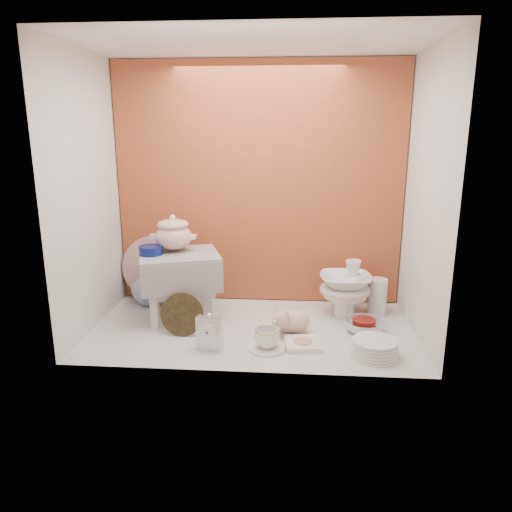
{
  "coord_description": "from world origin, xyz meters",
  "views": [
    {
      "loc": [
        0.22,
        -2.51,
        1.09
      ],
      "look_at": [
        0.02,
        0.02,
        0.42
      ],
      "focal_mm": 33.77,
      "sensor_mm": 36.0,
      "label": 1
    }
  ],
  "objects": [
    {
      "name": "mantel_clock",
      "position": [
        -0.19,
        -0.28,
        0.1
      ],
      "size": [
        0.14,
        0.08,
        0.2
      ],
      "primitive_type": "cube",
      "rotation": [
        0.0,
        0.0,
        -0.23
      ],
      "color": "silver",
      "rests_on": "ground"
    },
    {
      "name": "gold_rim_teacup",
      "position": [
        0.1,
        -0.26,
        0.06
      ],
      "size": [
        0.15,
        0.15,
        0.1
      ],
      "primitive_type": "imported",
      "rotation": [
        0.0,
        0.0,
        0.22
      ],
      "color": "white",
      "rests_on": "teacup_saucer"
    },
    {
      "name": "soup_tureen",
      "position": [
        -0.48,
        0.2,
        0.5
      ],
      "size": [
        0.26,
        0.26,
        0.22
      ],
      "primitive_type": null,
      "rotation": [
        0.0,
        0.0,
        -0.01
      ],
      "color": "white",
      "rests_on": "step_stool"
    },
    {
      "name": "lacquer_tray",
      "position": [
        -0.37,
        -0.11,
        0.12
      ],
      "size": [
        0.24,
        0.06,
        0.24
      ],
      "primitive_type": null,
      "rotation": [
        0.0,
        0.0,
        -0.02
      ],
      "color": "black",
      "rests_on": "ground"
    },
    {
      "name": "crystal_bowl",
      "position": [
        0.62,
        0.0,
        0.03
      ],
      "size": [
        0.29,
        0.29,
        0.07
      ],
      "primitive_type": "imported",
      "rotation": [
        0.0,
        0.0,
        -0.38
      ],
      "color": "silver",
      "rests_on": "ground"
    },
    {
      "name": "dinner_plate_stack",
      "position": [
        0.63,
        -0.29,
        0.04
      ],
      "size": [
        0.27,
        0.27,
        0.09
      ],
      "primitive_type": "cylinder",
      "rotation": [
        0.0,
        0.0,
        -0.13
      ],
      "color": "white",
      "rests_on": "ground"
    },
    {
      "name": "cobalt_bowl",
      "position": [
        -0.59,
        0.1,
        0.42
      ],
      "size": [
        0.14,
        0.14,
        0.05
      ],
      "primitive_type": "cylinder",
      "rotation": [
        0.0,
        0.0,
        0.06
      ],
      "color": "#0B1555",
      "rests_on": "step_stool"
    },
    {
      "name": "teacup_saucer",
      "position": [
        0.1,
        -0.26,
        0.01
      ],
      "size": [
        0.24,
        0.24,
        0.01
      ],
      "primitive_type": "cylinder",
      "rotation": [
        0.0,
        0.0,
        -0.31
      ],
      "color": "white",
      "rests_on": "ground"
    },
    {
      "name": "plush_pig",
      "position": [
        0.23,
        -0.04,
        0.07
      ],
      "size": [
        0.28,
        0.24,
        0.14
      ],
      "primitive_type": "ellipsoid",
      "rotation": [
        0.0,
        0.0,
        0.37
      ],
      "color": "#D8AE98",
      "rests_on": "ground"
    },
    {
      "name": "floral_platter",
      "position": [
        -0.68,
        0.45,
        0.21
      ],
      "size": [
        0.43,
        0.08,
        0.43
      ],
      "primitive_type": null,
      "rotation": [
        0.0,
        0.0,
        0.06
      ],
      "color": "beige",
      "rests_on": "ground"
    },
    {
      "name": "step_stool",
      "position": [
        -0.44,
        0.14,
        0.2
      ],
      "size": [
        0.55,
        0.51,
        0.39
      ],
      "primitive_type": null,
      "rotation": [
        0.0,
        0.0,
        0.32
      ],
      "color": "silver",
      "rests_on": "ground"
    },
    {
      "name": "lattice_dish",
      "position": [
        0.28,
        -0.2,
        0.01
      ],
      "size": [
        0.2,
        0.2,
        0.03
      ],
      "primitive_type": "cube",
      "rotation": [
        0.0,
        0.0,
        0.1
      ],
      "color": "white",
      "rests_on": "ground"
    },
    {
      "name": "blue_white_vase",
      "position": [
        -0.68,
        0.36,
        0.13
      ],
      "size": [
        0.32,
        0.32,
        0.27
      ],
      "primitive_type": "imported",
      "rotation": [
        0.0,
        0.0,
        0.3
      ],
      "color": "white",
      "rests_on": "ground"
    },
    {
      "name": "porcelain_tower",
      "position": [
        0.54,
        0.25,
        0.17
      ],
      "size": [
        0.38,
        0.38,
        0.35
      ],
      "primitive_type": null,
      "rotation": [
        0.0,
        0.0,
        -0.28
      ],
      "color": "white",
      "rests_on": "ground"
    },
    {
      "name": "ground",
      "position": [
        0.0,
        0.0,
        0.0
      ],
      "size": [
        1.8,
        1.8,
        0.0
      ],
      "primitive_type": "plane",
      "color": "silver",
      "rests_on": "ground"
    },
    {
      "name": "niche_shell",
      "position": [
        0.0,
        0.18,
        0.93
      ],
      "size": [
        1.86,
        1.03,
        1.53
      ],
      "color": "#A64529",
      "rests_on": "ground"
    },
    {
      "name": "clear_glass_vase",
      "position": [
        0.74,
        0.29,
        0.11
      ],
      "size": [
        0.11,
        0.11,
        0.22
      ],
      "primitive_type": "cylinder",
      "rotation": [
        0.0,
        0.0,
        0.04
      ],
      "color": "silver",
      "rests_on": "ground"
    }
  ]
}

